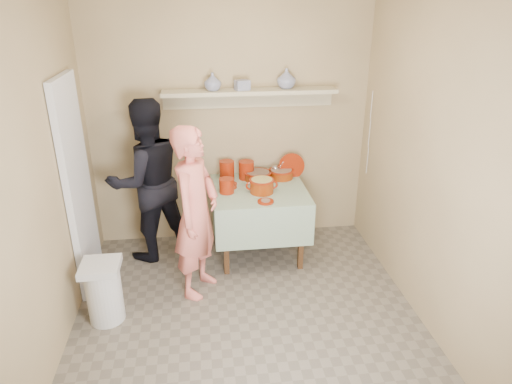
{
  "coord_description": "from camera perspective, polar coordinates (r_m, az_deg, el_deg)",
  "views": [
    {
      "loc": [
        -0.34,
        -3.05,
        2.6
      ],
      "look_at": [
        0.15,
        0.75,
        0.95
      ],
      "focal_mm": 32.0,
      "sensor_mm": 36.0,
      "label": 1
    }
  ],
  "objects": [
    {
      "name": "room_shell",
      "position": [
        3.23,
        -0.94,
        5.41
      ],
      "size": [
        3.04,
        3.54,
        2.62
      ],
      "color": "tan",
      "rests_on": "ground"
    },
    {
      "name": "plate_stack_a",
      "position": [
        4.94,
        -3.67,
        2.7
      ],
      "size": [
        0.16,
        0.16,
        0.21
      ],
      "primitive_type": "cylinder",
      "color": "#771402",
      "rests_on": "serving_table"
    },
    {
      "name": "ladle",
      "position": [
        4.99,
        2.48,
        3.0
      ],
      "size": [
        0.08,
        0.26,
        0.19
      ],
      "color": "silver",
      "rests_on": "cazuela_meat_b"
    },
    {
      "name": "plate_stack_b",
      "position": [
        4.97,
        -1.21,
        2.76
      ],
      "size": [
        0.17,
        0.17,
        0.2
      ],
      "primitive_type": "cylinder",
      "color": "#771402",
      "rests_on": "serving_table"
    },
    {
      "name": "vase_right",
      "position": [
        4.85,
        3.83,
        13.98
      ],
      "size": [
        0.2,
        0.2,
        0.2
      ],
      "primitive_type": "imported",
      "rotation": [
        0.0,
        0.0,
        0.02
      ],
      "color": "navy",
      "rests_on": "wall_shelf"
    },
    {
      "name": "person_helper",
      "position": [
        4.81,
        -13.43,
        1.33
      ],
      "size": [
        1.03,
        0.94,
        1.71
      ],
      "primitive_type": "imported",
      "rotation": [
        0.0,
        0.0,
        -2.7
      ],
      "color": "black",
      "rests_on": "ground"
    },
    {
      "name": "serving_table",
      "position": [
        4.79,
        0.38,
        -0.84
      ],
      "size": [
        0.97,
        0.97,
        0.76
      ],
      "color": "#4C2D16",
      "rests_on": "ground"
    },
    {
      "name": "wall_shelf",
      "position": [
        4.83,
        -0.8,
        12.21
      ],
      "size": [
        1.8,
        0.25,
        0.21
      ],
      "color": "#B7AC88",
      "rests_on": "room_shell"
    },
    {
      "name": "ceramic_box",
      "position": [
        4.75,
        -1.73,
        13.22
      ],
      "size": [
        0.17,
        0.14,
        0.1
      ],
      "primitive_type": "cube",
      "rotation": [
        0.0,
        0.0,
        0.31
      ],
      "color": "navy",
      "rests_on": "wall_shelf"
    },
    {
      "name": "tile_panel",
      "position": [
        4.46,
        -21.35,
        0.55
      ],
      "size": [
        0.06,
        0.7,
        2.0
      ],
      "primitive_type": "cube",
      "color": "silver",
      "rests_on": "ground"
    },
    {
      "name": "cazuela_meat_b",
      "position": [
        5.0,
        3.17,
        2.39
      ],
      "size": [
        0.28,
        0.28,
        0.1
      ],
      "color": "#6C1E02",
      "rests_on": "serving_table"
    },
    {
      "name": "person_cook",
      "position": [
        4.14,
        -7.5,
        -2.63
      ],
      "size": [
        0.6,
        0.7,
        1.61
      ],
      "primitive_type": "imported",
      "rotation": [
        0.0,
        0.0,
        1.12
      ],
      "color": "#DC6B5F",
      "rests_on": "ground"
    },
    {
      "name": "trash_bin",
      "position": [
        4.19,
        -18.47,
        -11.72
      ],
      "size": [
        0.32,
        0.32,
        0.56
      ],
      "color": "silver",
      "rests_on": "ground"
    },
    {
      "name": "propped_lid",
      "position": [
        5.04,
        4.45,
        3.24
      ],
      "size": [
        0.29,
        0.06,
        0.29
      ],
      "primitive_type": "cylinder",
      "rotation": [
        1.45,
        0.0,
        -0.01
      ],
      "color": "#771402",
      "rests_on": "serving_table"
    },
    {
      "name": "empty_bowl",
      "position": [
        4.76,
        -3.34,
        0.83
      ],
      "size": [
        0.16,
        0.16,
        0.05
      ],
      "primitive_type": "cylinder",
      "color": "#771402",
      "rests_on": "serving_table"
    },
    {
      "name": "front_plate",
      "position": [
        4.42,
        1.21,
        -1.17
      ],
      "size": [
        0.16,
        0.16,
        0.03
      ],
      "color": "#771402",
      "rests_on": "serving_table"
    },
    {
      "name": "electrical_cord",
      "position": [
        5.07,
        14.0,
        7.13
      ],
      "size": [
        0.01,
        0.05,
        0.9
      ],
      "color": "silver",
      "rests_on": "wall_shelf"
    },
    {
      "name": "bowl_stack",
      "position": [
        4.62,
        -3.69,
        0.79
      ],
      "size": [
        0.15,
        0.15,
        0.15
      ],
      "primitive_type": "cylinder",
      "color": "#771402",
      "rests_on": "serving_table"
    },
    {
      "name": "cazuela_meat_a",
      "position": [
        4.93,
        0.23,
        2.11
      ],
      "size": [
        0.3,
        0.3,
        0.1
      ],
      "color": "#6C1E02",
      "rests_on": "serving_table"
    },
    {
      "name": "ground",
      "position": [
        4.03,
        -0.79,
        -16.95
      ],
      "size": [
        3.5,
        3.5,
        0.0
      ],
      "primitive_type": "plane",
      "color": "#695F52",
      "rests_on": "ground"
    },
    {
      "name": "cazuela_rice",
      "position": [
        4.61,
        0.73,
        0.93
      ],
      "size": [
        0.33,
        0.25,
        0.14
      ],
      "color": "#6C1E02",
      "rests_on": "serving_table"
    },
    {
      "name": "vase_left",
      "position": [
        4.73,
        -5.44,
        13.56
      ],
      "size": [
        0.24,
        0.24,
        0.18
      ],
      "primitive_type": "imported",
      "rotation": [
        0.0,
        0.0,
        0.71
      ],
      "color": "navy",
      "rests_on": "wall_shelf"
    }
  ]
}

